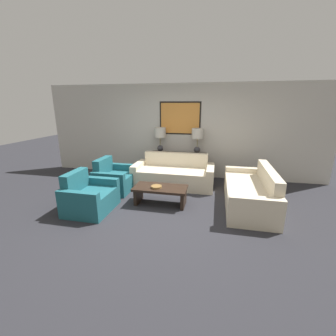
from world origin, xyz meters
TOP-DOWN VIEW (x-y plane):
  - ground_plane at (0.00, 0.00)m, footprint 20.00×20.00m
  - back_wall at (0.00, 2.51)m, footprint 8.15×0.12m
  - console_table at (0.00, 2.23)m, footprint 1.60×0.39m
  - table_lamp_left at (-0.53, 2.23)m, footprint 0.33×0.33m
  - table_lamp_right at (0.53, 2.23)m, footprint 0.33×0.33m
  - couch_by_back_wall at (0.00, 1.55)m, footprint 2.08×0.92m
  - couch_by_side at (1.82, 0.69)m, footprint 0.92×2.08m
  - coffee_table at (-0.06, 0.35)m, footprint 1.13×0.56m
  - decorative_bowl at (-0.13, 0.29)m, footprint 0.23×0.23m
  - armchair_near_back_wall at (-1.39, 0.93)m, footprint 0.82×0.98m
  - armchair_near_camera at (-1.39, -0.23)m, footprint 0.82×0.98m

SIDE VIEW (x-z plane):
  - ground_plane at x=0.00m, z-range 0.00..0.00m
  - armchair_near_back_wall at x=-1.39m, z-range -0.12..0.67m
  - armchair_near_camera at x=-1.39m, z-range -0.12..0.67m
  - couch_by_back_wall at x=0.00m, z-range -0.13..0.69m
  - couch_by_side at x=1.82m, z-range -0.13..0.69m
  - coffee_table at x=-0.06m, z-range 0.09..0.48m
  - console_table at x=0.00m, z-range 0.00..0.73m
  - decorative_bowl at x=-0.13m, z-range 0.39..0.43m
  - table_lamp_left at x=-0.53m, z-range 0.87..1.58m
  - table_lamp_right at x=0.53m, z-range 0.87..1.58m
  - back_wall at x=0.00m, z-range 0.01..2.66m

